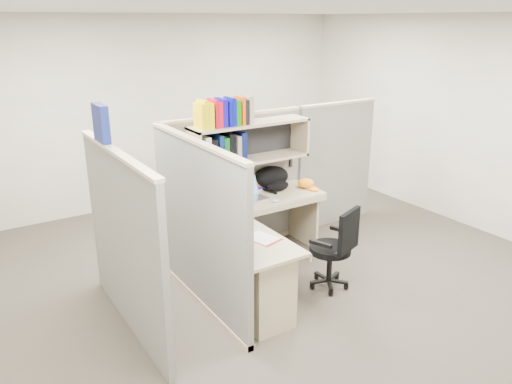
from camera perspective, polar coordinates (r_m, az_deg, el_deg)
ground at (r=5.41m, az=2.46°, el=-9.85°), size 6.00×6.00×0.00m
room_shell at (r=4.83m, az=2.73°, el=7.20°), size 6.00×6.00×6.00m
cubicle at (r=5.21m, az=-3.58°, el=-0.07°), size 3.79×1.84×1.95m
desk at (r=4.79m, az=0.49°, el=-7.93°), size 1.74×1.75×0.73m
laptop at (r=5.47m, az=-0.48°, el=0.27°), size 0.38×0.38×0.24m
backpack at (r=5.83m, az=2.07°, el=1.58°), size 0.46×0.36×0.26m
orange_cap at (r=5.93m, az=5.68°, el=1.02°), size 0.23×0.26×0.11m
snack_canister at (r=4.85m, az=-1.48°, el=-3.09°), size 0.10×0.10×0.10m
tissue_box at (r=4.35m, az=-2.55°, el=-5.33°), size 0.12×0.12×0.17m
mouse at (r=5.44m, az=2.22°, el=-1.00°), size 0.10×0.08×0.03m
paper_cup at (r=5.65m, az=-2.31°, el=0.17°), size 0.08×0.08×0.10m
book_stack at (r=5.84m, az=-0.22°, el=0.86°), size 0.19×0.24×0.11m
loose_paper at (r=4.57m, az=0.68°, el=-5.24°), size 0.28×0.33×0.00m
task_chair at (r=5.14m, az=8.80°, el=-7.74°), size 0.51×0.47×0.88m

